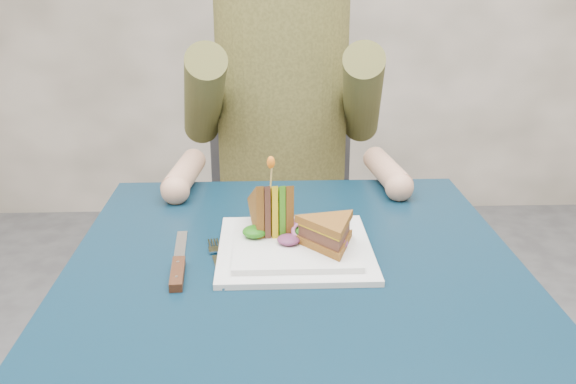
{
  "coord_description": "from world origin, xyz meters",
  "views": [
    {
      "loc": [
        -0.05,
        -0.93,
        1.19
      ],
      "look_at": [
        -0.01,
        0.06,
        0.82
      ],
      "focal_mm": 38.0,
      "sensor_mm": 36.0,
      "label": 1
    }
  ],
  "objects_px": {
    "diner": "(282,80)",
    "knife": "(178,268)",
    "plate": "(295,247)",
    "sandwich_upright": "(271,212)",
    "sandwich_flat": "(329,233)",
    "chair": "(282,200)",
    "table": "(294,295)",
    "fork": "(218,263)"
  },
  "relations": [
    {
      "from": "plate",
      "to": "sandwich_upright",
      "type": "relative_size",
      "value": 1.81
    },
    {
      "from": "table",
      "to": "fork",
      "type": "height_order",
      "value": "fork"
    },
    {
      "from": "diner",
      "to": "fork",
      "type": "bearing_deg",
      "value": -100.75
    },
    {
      "from": "chair",
      "to": "diner",
      "type": "relative_size",
      "value": 1.25
    },
    {
      "from": "knife",
      "to": "plate",
      "type": "bearing_deg",
      "value": 19.2
    },
    {
      "from": "sandwich_upright",
      "to": "knife",
      "type": "relative_size",
      "value": 0.65
    },
    {
      "from": "chair",
      "to": "sandwich_flat",
      "type": "xyz_separation_m",
      "value": [
        0.06,
        -0.75,
        0.23
      ]
    },
    {
      "from": "plate",
      "to": "chair",
      "type": "bearing_deg",
      "value": 90.2
    },
    {
      "from": "diner",
      "to": "sandwich_upright",
      "type": "xyz_separation_m",
      "value": [
        -0.04,
        -0.57,
        -0.13
      ]
    },
    {
      "from": "fork",
      "to": "sandwich_flat",
      "type": "bearing_deg",
      "value": 6.4
    },
    {
      "from": "sandwich_upright",
      "to": "knife",
      "type": "distance_m",
      "value": 0.19
    },
    {
      "from": "plate",
      "to": "knife",
      "type": "height_order",
      "value": "plate"
    },
    {
      "from": "diner",
      "to": "sandwich_upright",
      "type": "bearing_deg",
      "value": -93.69
    },
    {
      "from": "fork",
      "to": "chair",
      "type": "bearing_deg",
      "value": 80.79
    },
    {
      "from": "diner",
      "to": "chair",
      "type": "bearing_deg",
      "value": 90.0
    },
    {
      "from": "plate",
      "to": "knife",
      "type": "distance_m",
      "value": 0.2
    },
    {
      "from": "sandwich_flat",
      "to": "sandwich_upright",
      "type": "bearing_deg",
      "value": 143.4
    },
    {
      "from": "plate",
      "to": "sandwich_upright",
      "type": "height_order",
      "value": "sandwich_upright"
    },
    {
      "from": "plate",
      "to": "fork",
      "type": "relative_size",
      "value": 1.46
    },
    {
      "from": "sandwich_flat",
      "to": "fork",
      "type": "height_order",
      "value": "sandwich_flat"
    },
    {
      "from": "chair",
      "to": "knife",
      "type": "bearing_deg",
      "value": -103.34
    },
    {
      "from": "plate",
      "to": "sandwich_flat",
      "type": "distance_m",
      "value": 0.07
    },
    {
      "from": "table",
      "to": "sandwich_upright",
      "type": "relative_size",
      "value": 5.23
    },
    {
      "from": "fork",
      "to": "knife",
      "type": "distance_m",
      "value": 0.07
    },
    {
      "from": "sandwich_flat",
      "to": "fork",
      "type": "relative_size",
      "value": 0.94
    },
    {
      "from": "diner",
      "to": "knife",
      "type": "xyz_separation_m",
      "value": [
        -0.19,
        -0.68,
        -0.18
      ]
    },
    {
      "from": "diner",
      "to": "sandwich_upright",
      "type": "distance_m",
      "value": 0.59
    },
    {
      "from": "knife",
      "to": "sandwich_upright",
      "type": "bearing_deg",
      "value": 36.36
    },
    {
      "from": "diner",
      "to": "plate",
      "type": "distance_m",
      "value": 0.64
    },
    {
      "from": "table",
      "to": "chair",
      "type": "relative_size",
      "value": 0.81
    },
    {
      "from": "plate",
      "to": "table",
      "type": "bearing_deg",
      "value": -102.16
    },
    {
      "from": "chair",
      "to": "sandwich_upright",
      "type": "xyz_separation_m",
      "value": [
        -0.04,
        -0.68,
        0.24
      ]
    },
    {
      "from": "table",
      "to": "sandwich_upright",
      "type": "height_order",
      "value": "sandwich_upright"
    },
    {
      "from": "plate",
      "to": "sandwich_flat",
      "type": "bearing_deg",
      "value": -24.44
    },
    {
      "from": "knife",
      "to": "table",
      "type": "bearing_deg",
      "value": 16.26
    },
    {
      "from": "table",
      "to": "sandwich_flat",
      "type": "relative_size",
      "value": 4.46
    },
    {
      "from": "table",
      "to": "diner",
      "type": "distance_m",
      "value": 0.68
    },
    {
      "from": "chair",
      "to": "plate",
      "type": "xyz_separation_m",
      "value": [
        0.0,
        -0.73,
        0.2
      ]
    },
    {
      "from": "sandwich_flat",
      "to": "plate",
      "type": "bearing_deg",
      "value": 155.56
    },
    {
      "from": "diner",
      "to": "knife",
      "type": "relative_size",
      "value": 3.36
    },
    {
      "from": "table",
      "to": "plate",
      "type": "relative_size",
      "value": 2.88
    },
    {
      "from": "table",
      "to": "fork",
      "type": "relative_size",
      "value": 4.2
    }
  ]
}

